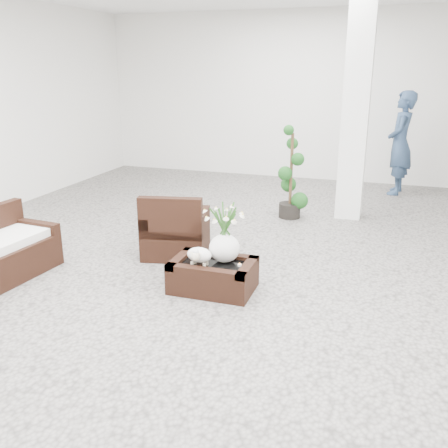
% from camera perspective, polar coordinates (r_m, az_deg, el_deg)
% --- Properties ---
extents(ground, '(11.00, 11.00, 0.00)m').
position_cam_1_polar(ground, '(6.14, 0.30, -5.25)').
color(ground, gray).
rests_on(ground, ground).
extents(column, '(0.40, 0.40, 3.50)m').
position_cam_1_polar(column, '(8.21, 14.85, 12.65)').
color(column, white).
rests_on(column, ground).
extents(coffee_table, '(0.90, 0.60, 0.31)m').
position_cam_1_polar(coffee_table, '(5.56, -1.26, -6.02)').
color(coffee_table, black).
rests_on(coffee_table, ground).
extents(sheep_figurine, '(0.28, 0.23, 0.21)m').
position_cam_1_polar(sheep_figurine, '(5.41, -2.83, -3.72)').
color(sheep_figurine, white).
rests_on(sheep_figurine, coffee_table).
extents(planter_narcissus, '(0.44, 0.44, 0.80)m').
position_cam_1_polar(planter_narcissus, '(5.42, 0.06, -0.36)').
color(planter_narcissus, white).
rests_on(planter_narcissus, coffee_table).
extents(tealight, '(0.04, 0.04, 0.03)m').
position_cam_1_polar(tealight, '(5.42, 1.80, -4.68)').
color(tealight, white).
rests_on(tealight, coffee_table).
extents(armchair, '(0.94, 0.92, 0.85)m').
position_cam_1_polar(armchair, '(6.54, -5.52, 0.12)').
color(armchair, black).
rests_on(armchair, ground).
extents(topiary, '(0.39, 0.39, 1.47)m').
position_cam_1_polar(topiary, '(8.11, 7.67, 5.77)').
color(topiary, '#144014').
rests_on(topiary, ground).
extents(shopper, '(0.53, 0.75, 1.95)m').
position_cam_1_polar(shopper, '(10.16, 19.47, 8.68)').
color(shopper, navy).
rests_on(shopper, ground).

